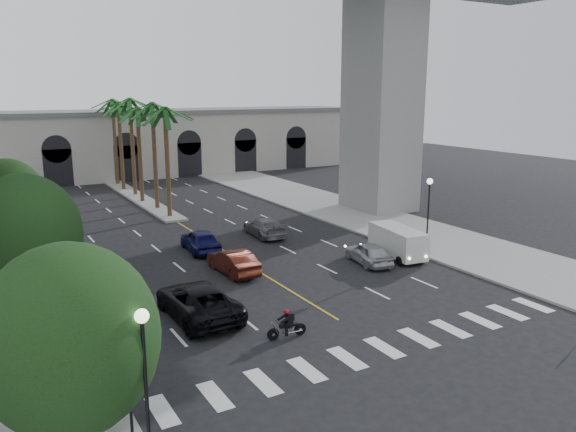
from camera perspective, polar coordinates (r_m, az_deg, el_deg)
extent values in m
plane|color=black|center=(26.71, 7.65, -11.89)|extent=(140.00, 140.00, 0.00)
cube|color=gray|center=(46.75, 11.14, -1.13)|extent=(8.00, 100.00, 0.15)
cube|color=gray|center=(60.08, -14.88, 1.76)|extent=(2.00, 24.00, 0.20)
cube|color=#BDB7A9|center=(75.96, -18.45, 6.73)|extent=(70.00, 10.00, 8.00)
cube|color=slate|center=(75.69, -18.68, 9.92)|extent=(71.00, 10.50, 0.50)
cube|color=gray|center=(53.05, 9.52, 11.82)|extent=(5.00, 6.00, 20.80)
cylinder|color=#47331E|center=(49.86, -12.14, 5.15)|extent=(0.40, 0.40, 9.50)
cylinder|color=#47331E|center=(53.67, -13.37, 5.77)|extent=(0.40, 0.40, 9.80)
cylinder|color=#47331E|center=(57.44, -14.80, 5.88)|extent=(0.40, 0.40, 9.30)
cylinder|color=#47331E|center=(61.34, -15.50, 6.62)|extent=(0.40, 0.40, 10.10)
cylinder|color=#47331E|center=(65.17, -16.60, 6.67)|extent=(0.40, 0.40, 9.60)
cylinder|color=#47331E|center=(69.10, -17.15, 7.07)|extent=(0.40, 0.40, 9.90)
cylinder|color=#382616|center=(19.03, -20.57, -19.51)|extent=(0.36, 0.36, 2.34)
ellipsoid|color=black|center=(17.71, -21.30, -11.61)|extent=(5.20, 5.20, 5.72)
cylinder|color=#382616|center=(30.82, -24.69, -7.13)|extent=(0.36, 0.36, 2.45)
ellipsoid|color=black|center=(30.00, -25.21, -1.73)|extent=(5.44, 5.44, 5.98)
cylinder|color=#382616|center=(42.36, -26.28, -2.19)|extent=(0.36, 0.36, 2.27)
ellipsoid|color=black|center=(41.80, -26.65, 1.49)|extent=(5.04, 5.04, 5.54)
cylinder|color=black|center=(16.86, -14.14, -17.85)|extent=(0.11, 0.11, 5.00)
sphere|color=white|center=(15.74, -14.65, -9.81)|extent=(0.40, 0.40, 0.40)
cylinder|color=black|center=(36.96, -22.99, -5.47)|extent=(0.28, 0.28, 0.36)
cylinder|color=black|center=(36.32, -23.32, -1.83)|extent=(0.11, 0.11, 5.00)
sphere|color=white|center=(35.81, -23.67, 2.12)|extent=(0.40, 0.40, 0.40)
cylinder|color=black|center=(39.38, 13.82, -3.72)|extent=(0.28, 0.28, 0.36)
cylinder|color=black|center=(38.78, 14.01, -0.28)|extent=(0.11, 0.11, 5.00)
sphere|color=white|center=(38.31, 14.22, 3.44)|extent=(0.40, 0.40, 0.40)
cylinder|color=black|center=(19.42, -15.82, -16.48)|extent=(0.10, 0.10, 3.50)
cube|color=black|center=(18.75, -16.11, -12.46)|extent=(0.25, 0.18, 0.80)
cylinder|color=black|center=(22.94, -18.36, -11.94)|extent=(0.10, 0.10, 3.50)
cube|color=black|center=(22.37, -18.62, -8.44)|extent=(0.25, 0.18, 0.80)
cylinder|color=black|center=(25.86, -1.53, -11.93)|extent=(0.57, 0.15, 0.57)
cylinder|color=black|center=(26.38, 1.24, -11.42)|extent=(0.57, 0.15, 0.57)
cube|color=silver|center=(26.10, -0.03, -11.51)|extent=(0.40, 0.30, 0.25)
cube|color=black|center=(25.94, -0.32, -11.03)|extent=(0.54, 0.25, 0.19)
cube|color=black|center=(26.12, 0.54, -10.95)|extent=(0.44, 0.26, 0.11)
cylinder|color=black|center=(25.72, -1.10, -10.75)|extent=(0.08, 0.52, 0.03)
cube|color=black|center=(25.89, 0.10, -10.30)|extent=(0.28, 0.38, 0.49)
cube|color=black|center=(25.93, 0.41, -10.15)|extent=(0.16, 0.29, 0.36)
sphere|color=#B00B15|center=(25.72, -0.17, -9.69)|extent=(0.25, 0.25, 0.25)
imported|color=#A9AAAE|center=(36.85, 8.18, -3.73)|extent=(2.36, 4.44, 1.44)
imported|color=#4D190F|center=(34.74, -5.60, -4.63)|extent=(1.75, 4.60, 1.50)
imported|color=black|center=(28.43, -9.13, -8.51)|extent=(2.93, 6.19, 1.71)
imported|color=slate|center=(43.32, -2.41, -1.13)|extent=(2.34, 5.05, 1.43)
imported|color=#0F1049|center=(39.61, -8.88, -2.46)|extent=(2.22, 4.84, 1.61)
cube|color=silver|center=(38.43, 11.05, -2.48)|extent=(2.44, 5.00, 1.77)
cube|color=black|center=(36.56, 12.96, -2.99)|extent=(1.66, 0.46, 0.75)
cylinder|color=black|center=(36.86, 11.29, -4.51)|extent=(0.34, 0.65, 0.62)
cylinder|color=black|center=(37.77, 13.45, -4.19)|extent=(0.34, 0.65, 0.62)
cylinder|color=black|center=(39.60, 8.66, -3.20)|extent=(0.34, 0.65, 0.62)
cylinder|color=black|center=(40.46, 10.73, -2.94)|extent=(0.34, 0.65, 0.62)
imported|color=black|center=(27.45, -24.21, -9.98)|extent=(0.73, 0.60, 1.71)
imported|color=black|center=(25.93, -26.86, -11.46)|extent=(1.08, 0.99, 1.80)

